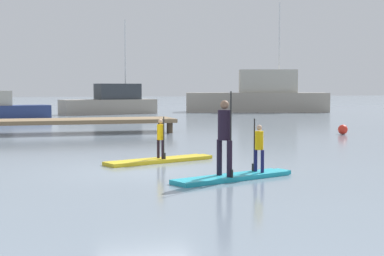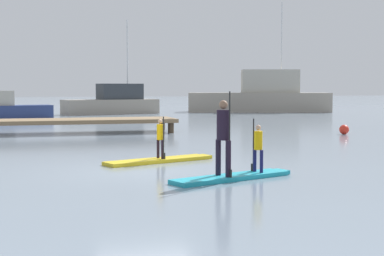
# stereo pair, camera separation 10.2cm
# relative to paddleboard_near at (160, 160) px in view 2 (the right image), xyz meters

# --- Properties ---
(ground_plane) EXTENTS (240.00, 240.00, 0.00)m
(ground_plane) POSITION_rel_paddleboard_near_xyz_m (-0.69, -1.67, -0.05)
(ground_plane) COLOR gray
(paddleboard_near) EXTENTS (3.36, 1.75, 0.10)m
(paddleboard_near) POSITION_rel_paddleboard_near_xyz_m (0.00, 0.00, 0.00)
(paddleboard_near) COLOR gold
(paddleboard_near) RESTS_ON ground
(paddler_child_solo) EXTENTS (0.25, 0.38, 1.20)m
(paddler_child_solo) POSITION_rel_paddleboard_near_xyz_m (0.01, -0.01, 0.68)
(paddler_child_solo) COLOR black
(paddler_child_solo) RESTS_ON paddleboard_near
(paddleboard_far) EXTENTS (3.21, 1.68, 0.10)m
(paddleboard_far) POSITION_rel_paddleboard_near_xyz_m (0.96, -3.50, 0.00)
(paddleboard_far) COLOR #1E9EB2
(paddleboard_far) RESTS_ON ground
(paddler_adult) EXTENTS (0.39, 0.51, 1.93)m
(paddler_adult) POSITION_rel_paddleboard_near_xyz_m (0.68, -3.62, 1.04)
(paddler_adult) COLOR black
(paddler_adult) RESTS_ON paddleboard_far
(paddler_child_front) EXTENTS (0.26, 0.38, 1.27)m
(paddler_child_front) POSITION_rel_paddleboard_near_xyz_m (1.68, -3.22, 0.68)
(paddler_child_front) COLOR #19194C
(paddler_child_front) RESTS_ON paddleboard_far
(fishing_boat_white_large) EXTENTS (12.46, 6.51, 9.38)m
(fishing_boat_white_large) POSITION_rel_paddleboard_near_xyz_m (15.66, 30.89, 1.25)
(fishing_boat_white_large) COLOR #9E9384
(fishing_boat_white_large) RESTS_ON ground
(trawler_grey_distant) EXTENTS (7.89, 3.96, 7.54)m
(trawler_grey_distant) POSITION_rel_paddleboard_near_xyz_m (2.79, 30.43, 0.88)
(trawler_grey_distant) COLOR #9E9384
(trawler_grey_distant) RESTS_ON ground
(floating_dock) EXTENTS (10.71, 2.50, 0.66)m
(floating_dock) POSITION_rel_paddleboard_near_xyz_m (-2.32, 11.17, 0.51)
(floating_dock) COLOR #846B4C
(floating_dock) RESTS_ON ground
(mooring_buoy_near) EXTENTS (0.44, 0.44, 0.44)m
(mooring_buoy_near) POSITION_rel_paddleboard_near_xyz_m (10.06, 7.31, 0.17)
(mooring_buoy_near) COLOR red
(mooring_buoy_near) RESTS_ON ground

